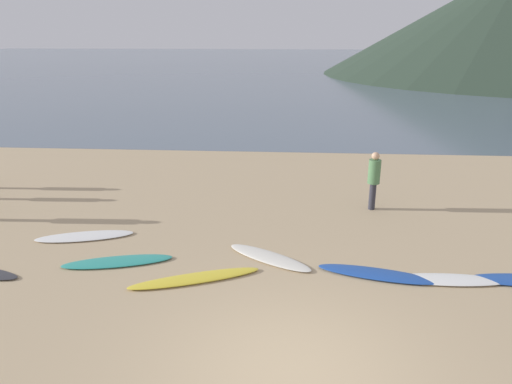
{
  "coord_description": "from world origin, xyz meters",
  "views": [
    {
      "loc": [
        -0.11,
        -5.84,
        4.82
      ],
      "look_at": [
        -0.97,
        6.46,
        0.6
      ],
      "focal_mm": 33.77,
      "sensor_mm": 36.0,
      "label": 1
    }
  ],
  "objects_px": {
    "surfboard_5": "(269,257)",
    "person_0": "(374,176)",
    "surfboard_6": "(377,274)",
    "surfboard_7": "(448,280)",
    "surfboard_4": "(195,278)",
    "surfboard_3": "(118,262)",
    "surfboard_2": "(85,236)"
  },
  "relations": [
    {
      "from": "person_0",
      "to": "surfboard_4",
      "type": "bearing_deg",
      "value": -7.5
    },
    {
      "from": "surfboard_4",
      "to": "person_0",
      "type": "distance_m",
      "value": 6.08
    },
    {
      "from": "surfboard_3",
      "to": "surfboard_7",
      "type": "xyz_separation_m",
      "value": [
        6.88,
        -0.31,
        0.0
      ]
    },
    {
      "from": "surfboard_3",
      "to": "surfboard_4",
      "type": "distance_m",
      "value": 1.91
    },
    {
      "from": "surfboard_2",
      "to": "person_0",
      "type": "relative_size",
      "value": 1.4
    },
    {
      "from": "surfboard_5",
      "to": "surfboard_2",
      "type": "bearing_deg",
      "value": -157.41
    },
    {
      "from": "surfboard_6",
      "to": "surfboard_2",
      "type": "bearing_deg",
      "value": -178.81
    },
    {
      "from": "surfboard_6",
      "to": "person_0",
      "type": "height_order",
      "value": "person_0"
    },
    {
      "from": "surfboard_4",
      "to": "surfboard_7",
      "type": "distance_m",
      "value": 5.08
    },
    {
      "from": "surfboard_5",
      "to": "surfboard_6",
      "type": "distance_m",
      "value": 2.33
    },
    {
      "from": "surfboard_4",
      "to": "surfboard_7",
      "type": "relative_size",
      "value": 1.14
    },
    {
      "from": "surfboard_3",
      "to": "surfboard_6",
      "type": "relative_size",
      "value": 0.96
    },
    {
      "from": "surfboard_5",
      "to": "surfboard_4",
      "type": "bearing_deg",
      "value": -111.55
    },
    {
      "from": "surfboard_4",
      "to": "person_0",
      "type": "height_order",
      "value": "person_0"
    },
    {
      "from": "surfboard_4",
      "to": "person_0",
      "type": "xyz_separation_m",
      "value": [
        4.18,
        4.31,
        0.93
      ]
    },
    {
      "from": "surfboard_5",
      "to": "person_0",
      "type": "height_order",
      "value": "person_0"
    },
    {
      "from": "surfboard_4",
      "to": "surfboard_5",
      "type": "relative_size",
      "value": 1.26
    },
    {
      "from": "surfboard_3",
      "to": "surfboard_5",
      "type": "xyz_separation_m",
      "value": [
        3.26,
        0.42,
        0.0
      ]
    },
    {
      "from": "surfboard_3",
      "to": "surfboard_4",
      "type": "bearing_deg",
      "value": -33.63
    },
    {
      "from": "person_0",
      "to": "surfboard_5",
      "type": "bearing_deg",
      "value": -3.12
    },
    {
      "from": "surfboard_3",
      "to": "surfboard_6",
      "type": "xyz_separation_m",
      "value": [
        5.51,
        -0.19,
        0.01
      ]
    },
    {
      "from": "surfboard_3",
      "to": "surfboard_5",
      "type": "bearing_deg",
      "value": -7.61
    },
    {
      "from": "surfboard_3",
      "to": "surfboard_4",
      "type": "relative_size",
      "value": 0.87
    },
    {
      "from": "surfboard_4",
      "to": "surfboard_5",
      "type": "bearing_deg",
      "value": 13.9
    },
    {
      "from": "surfboard_2",
      "to": "surfboard_4",
      "type": "bearing_deg",
      "value": -46.33
    },
    {
      "from": "surfboard_7",
      "to": "person_0",
      "type": "height_order",
      "value": "person_0"
    },
    {
      "from": "surfboard_6",
      "to": "surfboard_7",
      "type": "xyz_separation_m",
      "value": [
        1.37,
        -0.12,
        -0.01
      ]
    },
    {
      "from": "surfboard_3",
      "to": "surfboard_5",
      "type": "height_order",
      "value": "surfboard_5"
    },
    {
      "from": "surfboard_4",
      "to": "surfboard_3",
      "type": "bearing_deg",
      "value": 139.8
    },
    {
      "from": "surfboard_3",
      "to": "surfboard_6",
      "type": "bearing_deg",
      "value": -16.88
    },
    {
      "from": "person_0",
      "to": "surfboard_3",
      "type": "bearing_deg",
      "value": -21.72
    },
    {
      "from": "surfboard_5",
      "to": "surfboard_7",
      "type": "relative_size",
      "value": 0.9
    }
  ]
}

